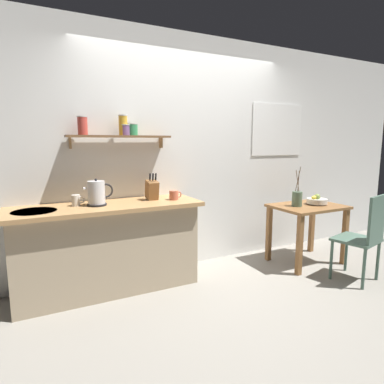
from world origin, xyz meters
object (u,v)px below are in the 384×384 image
object	(u,v)px
dining_table	(307,216)
dining_chair_near	(365,234)
knife_block	(152,190)
twig_vase	(297,199)
coffee_mug_spare	(174,195)
coffee_mug_by_sink	(76,200)
fruit_bowl	(317,201)
electric_kettle	(97,193)

from	to	relation	value
dining_table	dining_chair_near	world-z (taller)	dining_chair_near
knife_block	dining_table	bearing A→B (deg)	-10.69
twig_vase	coffee_mug_spare	bearing A→B (deg)	171.00
dining_chair_near	coffee_mug_by_sink	size ratio (longest dim) A/B	7.80
dining_table	coffee_mug_spare	distance (m)	1.72
fruit_bowl	knife_block	bearing A→B (deg)	169.62
dining_table	dining_chair_near	size ratio (longest dim) A/B	0.88
dining_table	electric_kettle	xyz separation A→B (m)	(-2.45, 0.30, 0.42)
coffee_mug_spare	fruit_bowl	bearing A→B (deg)	-8.44
electric_kettle	coffee_mug_spare	world-z (taller)	electric_kettle
electric_kettle	coffee_mug_by_sink	size ratio (longest dim) A/B	2.27
fruit_bowl	coffee_mug_by_sink	xyz separation A→B (m)	(-2.76, 0.38, 0.17)
knife_block	coffee_mug_spare	xyz separation A→B (m)	(0.21, -0.10, -0.06)
dining_table	fruit_bowl	world-z (taller)	fruit_bowl
dining_chair_near	electric_kettle	size ratio (longest dim) A/B	3.43
dining_chair_near	coffee_mug_by_sink	xyz separation A→B (m)	(-2.72, 1.07, 0.41)
fruit_bowl	twig_vase	distance (m)	0.30
electric_kettle	dining_table	bearing A→B (deg)	-6.93
knife_block	coffee_mug_by_sink	xyz separation A→B (m)	(-0.75, 0.01, -0.06)
dining_table	knife_block	xyz separation A→B (m)	(-1.87, 0.35, 0.41)
dining_chair_near	fruit_bowl	size ratio (longest dim) A/B	3.89
dining_chair_near	twig_vase	bearing A→B (deg)	110.17
twig_vase	coffee_mug_spare	size ratio (longest dim) A/B	3.49
fruit_bowl	coffee_mug_spare	size ratio (longest dim) A/B	1.79
coffee_mug_by_sink	dining_table	bearing A→B (deg)	-7.97
knife_block	coffee_mug_spare	distance (m)	0.24
dining_chair_near	electric_kettle	world-z (taller)	electric_kettle
coffee_mug_by_sink	coffee_mug_spare	xyz separation A→B (m)	(0.96, -0.11, -0.00)
fruit_bowl	electric_kettle	xyz separation A→B (m)	(-2.58, 0.31, 0.23)
dining_table	coffee_mug_spare	bearing A→B (deg)	171.36
coffee_mug_by_sink	fruit_bowl	bearing A→B (deg)	-7.87
electric_kettle	coffee_mug_by_sink	distance (m)	0.20
dining_table	knife_block	world-z (taller)	knife_block
coffee_mug_by_sink	twig_vase	bearing A→B (deg)	-8.14
coffee_mug_spare	dining_table	bearing A→B (deg)	-8.64
dining_chair_near	knife_block	distance (m)	2.28
dining_chair_near	twig_vase	distance (m)	0.82
electric_kettle	coffee_mug_by_sink	xyz separation A→B (m)	(-0.18, 0.07, -0.06)
fruit_bowl	electric_kettle	bearing A→B (deg)	173.13
dining_chair_near	knife_block	world-z (taller)	knife_block
dining_table	dining_chair_near	xyz separation A→B (m)	(0.10, -0.70, -0.06)
dining_table	twig_vase	world-z (taller)	twig_vase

